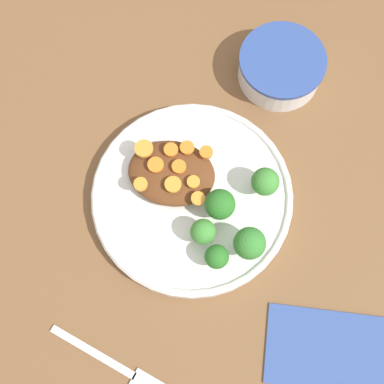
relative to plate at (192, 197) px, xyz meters
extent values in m
plane|color=brown|center=(0.00, 0.00, -0.01)|extent=(4.00, 4.00, 0.00)
cylinder|color=silver|center=(0.00, 0.00, 0.00)|extent=(0.29, 0.29, 0.02)
torus|color=silver|center=(0.00, 0.00, 0.01)|extent=(0.29, 0.29, 0.01)
cylinder|color=silver|center=(-0.09, -0.23, 0.01)|extent=(0.13, 0.13, 0.05)
cylinder|color=#2D478C|center=(-0.09, -0.23, 0.03)|extent=(0.13, 0.13, 0.01)
cylinder|color=white|center=(-0.09, -0.23, 0.03)|extent=(0.10, 0.10, 0.01)
ellipsoid|color=#5B3319|center=(0.03, -0.02, 0.02)|extent=(0.12, 0.10, 0.03)
cylinder|color=#7FA85B|center=(-0.03, 0.06, 0.02)|extent=(0.01, 0.01, 0.02)
sphere|color=#3D8433|center=(-0.03, 0.06, 0.04)|extent=(0.03, 0.03, 0.03)
cylinder|color=#759E51|center=(-0.10, -0.03, 0.02)|extent=(0.02, 0.02, 0.02)
sphere|color=#3D8433|center=(-0.10, -0.03, 0.04)|extent=(0.04, 0.04, 0.04)
cylinder|color=#759E51|center=(-0.09, 0.06, 0.02)|extent=(0.01, 0.01, 0.03)
sphere|color=#337A2D|center=(-0.09, 0.06, 0.04)|extent=(0.04, 0.04, 0.04)
cylinder|color=#759E51|center=(-0.04, 0.02, 0.02)|extent=(0.01, 0.01, 0.02)
sphere|color=#286B23|center=(-0.04, 0.02, 0.04)|extent=(0.04, 0.04, 0.04)
cylinder|color=#759E51|center=(-0.05, 0.08, 0.02)|extent=(0.01, 0.01, 0.02)
sphere|color=#286B23|center=(-0.05, 0.08, 0.03)|extent=(0.03, 0.03, 0.03)
cylinder|color=orange|center=(0.02, -0.03, 0.04)|extent=(0.02, 0.02, 0.01)
cylinder|color=orange|center=(-0.01, 0.01, 0.04)|extent=(0.02, 0.02, 0.01)
cylinder|color=orange|center=(-0.01, -0.06, 0.04)|extent=(0.02, 0.02, 0.01)
cylinder|color=orange|center=(0.00, -0.01, 0.04)|extent=(0.02, 0.02, 0.01)
cylinder|color=orange|center=(0.07, 0.01, 0.04)|extent=(0.02, 0.02, 0.01)
cylinder|color=orange|center=(0.08, -0.04, 0.04)|extent=(0.03, 0.03, 0.01)
cylinder|color=orange|center=(0.03, 0.00, 0.04)|extent=(0.02, 0.02, 0.01)
cylinder|color=orange|center=(0.04, -0.05, 0.04)|extent=(0.02, 0.02, 0.01)
cylinder|color=orange|center=(0.06, -0.02, 0.04)|extent=(0.02, 0.02, 0.00)
cylinder|color=orange|center=(0.02, -0.06, 0.04)|extent=(0.02, 0.02, 0.00)
cube|color=silver|center=(0.09, 0.23, -0.01)|extent=(0.13, 0.05, 0.01)
cube|color=#334C8C|center=(-0.22, 0.17, -0.01)|extent=(0.17, 0.12, 0.01)
camera|label=1|loc=(-0.05, 0.22, 0.73)|focal=50.00mm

